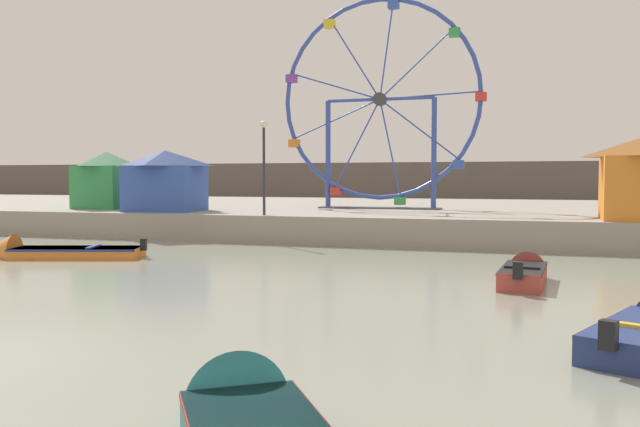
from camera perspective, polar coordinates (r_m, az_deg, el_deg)
quay_promenade at (r=39.89m, az=4.57°, el=-0.10°), size 110.00×25.90×1.24m
distant_town_skyline at (r=62.11m, az=9.17°, el=2.50°), size 140.00×3.00×4.40m
motorboat_orange_hull at (r=25.32m, az=-23.51°, el=-3.19°), size 6.03×3.08×1.38m
motorboat_faded_red at (r=18.79m, az=17.85°, el=-5.03°), size 1.39×3.93×1.09m
motorboat_teal_painted at (r=7.26m, az=-6.24°, el=-18.44°), size 3.40×4.12×1.28m
ferris_wheel_blue_frame at (r=35.00m, az=5.38°, el=9.78°), size 11.00×1.20×11.33m
carnival_booth_blue_tent at (r=33.05m, az=-13.66°, el=2.97°), size 4.04×3.65×3.05m
carnival_booth_green_kiosk at (r=36.76m, az=-18.53°, el=2.95°), size 3.25×3.05×3.10m
promenade_lamp_near at (r=28.65m, az=-5.04°, el=5.31°), size 0.32×0.32×4.21m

